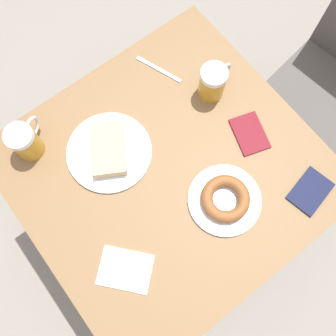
% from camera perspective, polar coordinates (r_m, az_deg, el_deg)
% --- Properties ---
extents(ground_plane, '(8.00, 8.00, 0.00)m').
position_cam_1_polar(ground_plane, '(1.82, -0.00, -6.89)').
color(ground_plane, gray).
extents(table, '(0.83, 0.86, 0.73)m').
position_cam_1_polar(table, '(1.17, -0.00, -1.25)').
color(table, olive).
rests_on(table, ground_plane).
extents(plate_with_cake, '(0.26, 0.26, 0.05)m').
position_cam_1_polar(plate_with_cake, '(1.12, -9.02, 2.59)').
color(plate_with_cake, silver).
rests_on(plate_with_cake, table).
extents(plate_with_donut, '(0.21, 0.21, 0.04)m').
position_cam_1_polar(plate_with_donut, '(1.08, 8.69, -4.72)').
color(plate_with_donut, silver).
rests_on(plate_with_donut, table).
extents(beer_mug_left, '(0.08, 0.12, 0.12)m').
position_cam_1_polar(beer_mug_left, '(1.16, 6.87, 12.86)').
color(beer_mug_left, '#C68C23').
rests_on(beer_mug_left, table).
extents(beer_mug_center, '(0.09, 0.11, 0.12)m').
position_cam_1_polar(beer_mug_center, '(1.15, -20.90, 3.84)').
color(beer_mug_center, '#C68C23').
rests_on(beer_mug_center, table).
extents(napkin_folded, '(0.18, 0.17, 0.00)m').
position_cam_1_polar(napkin_folded, '(1.06, -6.52, -15.12)').
color(napkin_folded, white).
rests_on(napkin_folded, table).
extents(fork, '(0.16, 0.07, 0.00)m').
position_cam_1_polar(fork, '(1.24, -1.42, 14.81)').
color(fork, silver).
rests_on(fork, table).
extents(passport_near_edge, '(0.15, 0.12, 0.01)m').
position_cam_1_polar(passport_near_edge, '(1.17, 12.33, 5.16)').
color(passport_near_edge, maroon).
rests_on(passport_near_edge, table).
extents(passport_far_edge, '(0.11, 0.14, 0.01)m').
position_cam_1_polar(passport_far_edge, '(1.16, 20.86, -3.33)').
color(passport_far_edge, '#141938').
rests_on(passport_far_edge, table).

